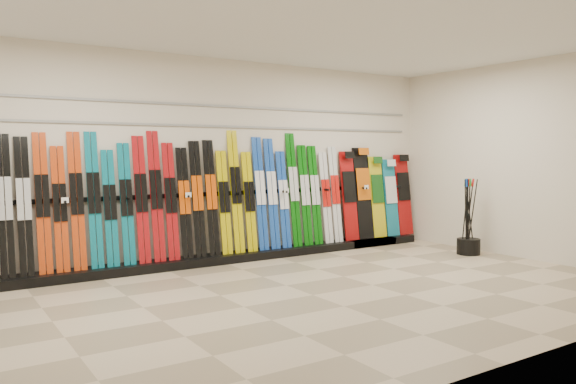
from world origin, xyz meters
TOP-DOWN VIEW (x-y plane):
  - floor at (0.00, 0.00)m, footprint 8.00×8.00m
  - back_wall at (0.00, 2.50)m, footprint 8.00×0.00m
  - right_wall at (4.00, 0.00)m, footprint 0.00×5.00m
  - ceiling at (0.00, 0.00)m, footprint 8.00×8.00m
  - ski_rack_base at (0.22, 2.28)m, footprint 8.00×0.40m
  - skis at (-0.47, 2.35)m, footprint 5.38×0.29m
  - snowboards at (3.08, 2.35)m, footprint 1.58×0.24m
  - pole_bin at (3.56, 0.73)m, footprint 0.36×0.36m
  - ski_poles at (3.55, 0.74)m, footprint 0.30×0.18m
  - slatwall_rail_0 at (0.00, 2.48)m, footprint 7.60×0.02m
  - slatwall_rail_1 at (0.00, 2.48)m, footprint 7.60×0.02m

SIDE VIEW (x-z plane):
  - floor at x=0.00m, z-range 0.00..0.00m
  - ski_rack_base at x=0.22m, z-range 0.00..0.12m
  - pole_bin at x=3.56m, z-range 0.00..0.25m
  - ski_poles at x=3.55m, z-range 0.02..1.20m
  - snowboards at x=3.08m, z-range 0.07..1.64m
  - skis at x=-0.47m, z-range 0.03..1.86m
  - back_wall at x=0.00m, z-range -2.50..5.50m
  - right_wall at x=4.00m, z-range -1.00..4.00m
  - slatwall_rail_0 at x=0.00m, z-range 1.98..2.02m
  - slatwall_rail_1 at x=0.00m, z-range 2.28..2.31m
  - ceiling at x=0.00m, z-range 3.00..3.00m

